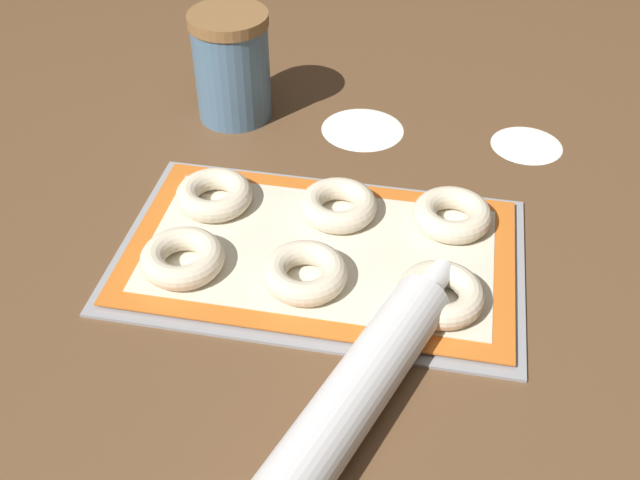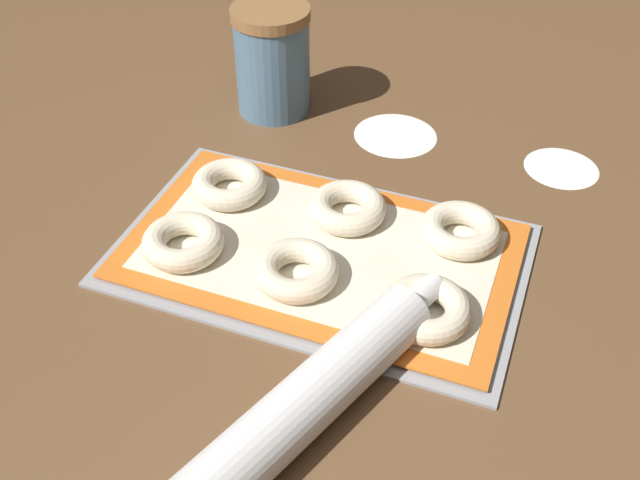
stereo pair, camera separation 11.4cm
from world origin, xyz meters
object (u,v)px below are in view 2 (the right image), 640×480
Objects in this scene: bagel_back_center at (347,208)px; flour_canister at (272,60)px; baking_tray at (320,254)px; bagel_front_center at (296,270)px; bagel_front_left at (183,242)px; bagel_back_right at (460,230)px; rolling_pin at (283,423)px; bagel_front_right at (426,309)px; bagel_back_left at (229,184)px.

flour_canister reaches higher than bagel_back_center.
bagel_front_center reaches higher than baking_tray.
bagel_front_left and bagel_back_right have the same top height.
bagel_back_center is 0.32m from rolling_pin.
bagel_back_center is at bearing 82.05° from baking_tray.
rolling_pin is at bearing -65.59° from flour_canister.
flour_canister is at bearing 114.41° from rolling_pin.
bagel_front_left is 0.28m from rolling_pin.
bagel_front_right is 1.00× the size of bagel_back_center.
bagel_back_left is (-0.14, 0.06, 0.02)m from baking_tray.
baking_tray is 0.35m from flour_canister.
bagel_back_right reaches higher than baking_tray.
bagel_front_left is at bearing -155.43° from bagel_back_right.
rolling_pin is (0.20, -0.31, 0.00)m from bagel_back_left.
bagel_back_center is 0.14m from bagel_back_right.
baking_tray is 0.16m from bagel_front_right.
bagel_back_left and bagel_back_right have the same top height.
bagel_front_center is at bearing -39.71° from bagel_back_left.
bagel_front_center is at bearing -96.35° from baking_tray.
flour_canister is (-0.18, 0.28, 0.08)m from baking_tray.
bagel_front_left is at bearing -140.92° from bagel_back_center.
bagel_front_center is 0.18m from bagel_back_left.
bagel_front_right is 0.21× the size of rolling_pin.
bagel_front_right is 1.00× the size of bagel_back_right.
bagel_back_left is (-0.29, 0.12, 0.00)m from bagel_front_right.
baking_tray is 0.26m from rolling_pin.
bagel_front_center and bagel_back_left have the same top height.
flour_canister is (-0.04, 0.34, 0.05)m from bagel_front_left.
flour_canister is at bearing 122.65° from baking_tray.
bagel_front_left is 1.00× the size of bagel_front_center.
bagel_front_center is 0.20m from bagel_back_right.
bagel_front_left is at bearing -90.67° from bagel_back_left.
bagel_front_center is 0.21× the size of rolling_pin.
bagel_back_center reaches higher than baking_tray.
bagel_front_center is (-0.01, -0.06, 0.02)m from baking_tray.
bagel_front_center is 0.39m from flour_canister.
bagel_back_center is 0.29m from flour_canister.
bagel_front_right is at bearing -91.95° from bagel_back_right.
bagel_front_left is 0.21× the size of rolling_pin.
bagel_back_left is 1.00× the size of bagel_back_center.
bagel_back_center is (0.02, 0.12, 0.00)m from bagel_front_center.
flour_canister is at bearing 117.29° from bagel_front_center.
bagel_front_left and bagel_back_left have the same top height.
bagel_front_center is 1.00× the size of bagel_back_left.
bagel_back_left is at bearing -176.75° from bagel_back_right.
bagel_front_center is at bearing 108.96° from rolling_pin.
bagel_front_center is at bearing -97.22° from bagel_back_center.
flour_canister is (-0.19, 0.22, 0.05)m from bagel_back_center.
bagel_back_right is (0.00, 0.14, 0.00)m from bagel_front_right.
bagel_back_center is at bearing 3.24° from bagel_back_left.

